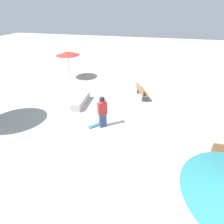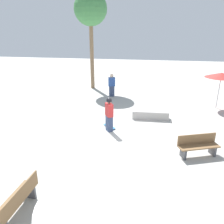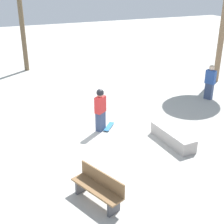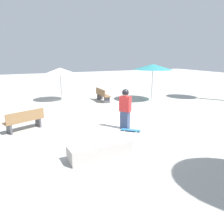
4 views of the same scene
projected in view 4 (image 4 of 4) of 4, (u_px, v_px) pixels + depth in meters
ground_plane at (107, 130)px, 9.12m from camera, size 60.00×60.00×0.00m
skater_main at (125, 108)px, 9.04m from camera, size 0.46×0.51×1.70m
skateboard at (131, 130)px, 8.95m from camera, size 0.74×0.67×0.07m
concrete_ledge at (101, 150)px, 6.65m from camera, size 2.01×0.68×0.46m
bench_near at (102, 95)px, 14.60m from camera, size 0.45×1.60×0.85m
bench_far at (25, 120)px, 8.98m from camera, size 1.65×1.00×0.85m
shade_umbrella_white at (60, 71)px, 14.23m from camera, size 2.02×2.02×2.21m
shade_umbrella_teal at (153, 67)px, 14.26m from camera, size 2.52×2.52×2.45m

